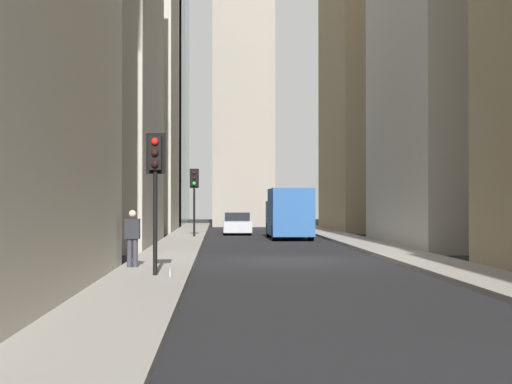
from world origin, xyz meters
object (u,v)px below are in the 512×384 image
(traffic_light_midblock, at_px, (194,187))
(discarded_bottle, at_px, (170,273))
(traffic_light_foreground, at_px, (155,170))
(sedan_silver, at_px, (237,224))
(delivery_truck, at_px, (289,213))
(pedestrian, at_px, (132,236))

(traffic_light_midblock, height_order, discarded_bottle, traffic_light_midblock)
(traffic_light_midblock, bearing_deg, traffic_light_foreground, 179.25)
(traffic_light_foreground, bearing_deg, discarded_bottle, -140.33)
(sedan_silver, xyz_separation_m, traffic_light_midblock, (-6.18, 2.58, 2.31))
(delivery_truck, height_order, traffic_light_midblock, traffic_light_midblock)
(traffic_light_foreground, relative_size, traffic_light_midblock, 0.99)
(delivery_truck, distance_m, discarded_bottle, 24.58)
(pedestrian, distance_m, discarded_bottle, 3.50)
(traffic_light_midblock, distance_m, discarded_bottle, 24.21)
(sedan_silver, bearing_deg, delivery_truck, -155.92)
(traffic_light_foreground, xyz_separation_m, pedestrian, (2.62, 0.89, -1.86))
(sedan_silver, distance_m, traffic_light_foreground, 29.95)
(traffic_light_midblock, bearing_deg, pedestrian, 176.72)
(delivery_truck, height_order, pedestrian, delivery_truck)
(delivery_truck, distance_m, traffic_light_midblock, 5.59)
(traffic_light_midblock, bearing_deg, delivery_truck, -90.85)
(sedan_silver, distance_m, pedestrian, 27.37)
(delivery_truck, distance_m, pedestrian, 21.86)
(traffic_light_foreground, height_order, traffic_light_midblock, traffic_light_midblock)
(sedan_silver, height_order, pedestrian, pedestrian)
(traffic_light_foreground, distance_m, pedestrian, 3.33)
(traffic_light_foreground, xyz_separation_m, traffic_light_midblock, (23.54, -0.31, 0.03))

